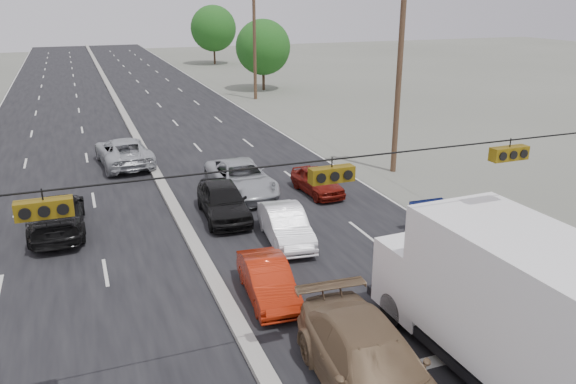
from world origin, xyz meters
The scene contains 18 objects.
road_surface centered at (0.00, 30.00, 0.00)m, with size 20.00×160.00×0.02m, color black.
center_median centered at (0.00, 30.00, 0.10)m, with size 0.50×160.00×0.20m, color gray.
utility_pole_right_b centered at (12.50, 15.00, 5.11)m, with size 1.60×0.30×10.00m.
utility_pole_right_c centered at (12.50, 40.00, 5.11)m, with size 1.60×0.30×10.00m.
traffic_signals centered at (1.40, 0.00, 5.49)m, with size 25.00×0.30×0.54m.
tree_right_mid centered at (15.00, 45.00, 4.34)m, with size 5.60×5.60×7.14m.
tree_right_far centered at (16.00, 70.00, 4.96)m, with size 6.40×6.40×8.16m.
box_truck centered at (5.65, -1.25, 2.07)m, with size 3.03×8.03×4.03m.
tan_sedan centered at (2.19, -1.07, 0.85)m, with size 2.40×5.89×1.71m, color brown.
red_sedan centered at (1.40, 4.29, 0.63)m, with size 1.33×3.83×1.26m, color #AA200A.
black_suv centered at (7.00, -0.59, 0.83)m, with size 2.76×5.99×1.66m, color black.
queue_car_a centered at (1.87, 11.61, 0.79)m, with size 1.87×4.64×1.58m, color black.
queue_car_b centered at (3.50, 8.23, 0.69)m, with size 1.46×4.19×1.38m, color white.
queue_car_c centered at (3.50, 14.40, 0.78)m, with size 2.59×5.62×1.56m, color #A5A8AD.
queue_car_d centered at (9.33, 5.18, 0.66)m, with size 1.85×4.55×1.32m, color navy.
queue_car_e centered at (7.00, 13.06, 0.63)m, with size 1.50×3.72×1.27m, color maroon.
oncoming_near centered at (-4.94, 12.51, 0.77)m, with size 2.16×5.32×1.55m, color black.
oncoming_far centered at (-1.40, 21.57, 0.80)m, with size 2.65×5.75×1.60m, color #AAAEB2.
Camera 1 is at (-3.74, -10.90, 9.24)m, focal length 35.00 mm.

